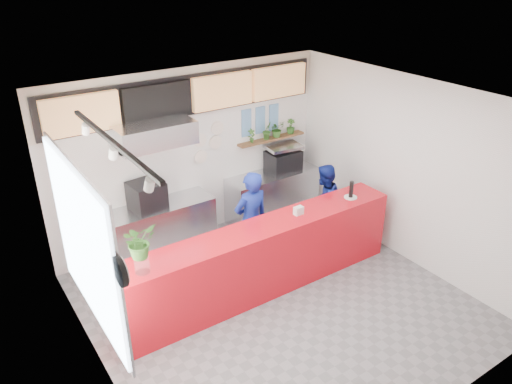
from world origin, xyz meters
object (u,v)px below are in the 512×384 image
panini_oven (147,196)px  staff_right (323,203)px  pepper_mill (351,189)px  service_counter (262,259)px  staff_center (251,221)px  espresso_machine (283,161)px

panini_oven → staff_right: size_ratio=0.36×
staff_right → pepper_mill: staff_right is taller
service_counter → pepper_mill: pepper_mill is taller
staff_center → pepper_mill: (1.45, -0.67, 0.42)m
staff_right → pepper_mill: bearing=66.5°
service_counter → panini_oven: 2.13m
espresso_machine → staff_center: staff_center is taller
panini_oven → pepper_mill: size_ratio=1.87×
staff_center → espresso_machine: bearing=-142.9°
espresso_machine → pepper_mill: pepper_mill is taller
staff_center → staff_right: (1.50, -0.00, -0.12)m
panini_oven → staff_right: 2.99m
panini_oven → staff_center: size_ratio=0.30×
service_counter → espresso_machine: size_ratio=7.39×
staff_center → staff_right: size_ratio=1.18×
service_counter → pepper_mill: size_ratio=16.82×
espresso_machine → staff_right: (0.01, -1.16, -0.39)m
service_counter → staff_center: staff_center is taller
service_counter → staff_right: 1.86m
panini_oven → espresso_machine: (2.72, 0.00, -0.03)m
staff_right → pepper_mill: size_ratio=5.25×
staff_right → espresso_machine: bearing=-109.3°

